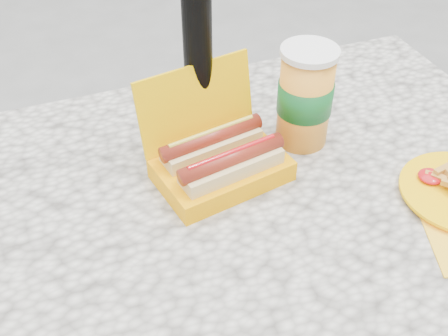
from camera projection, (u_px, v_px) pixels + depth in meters
name	position (u px, v px, depth m)	size (l,w,h in m)	color
picnic_table	(231.00, 238.00, 1.03)	(1.20, 0.80, 0.75)	beige
hotdog_box	(220.00, 159.00, 0.97)	(0.25, 0.21, 0.18)	#FCBB00
soda_cup	(305.00, 97.00, 1.02)	(0.10, 0.10, 0.19)	#FF9F2C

